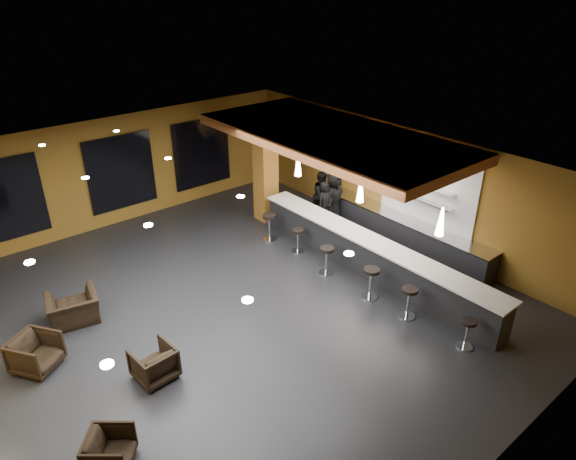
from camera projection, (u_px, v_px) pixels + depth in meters
floor at (240, 308)px, 12.82m from camera, size 12.00×13.00×0.10m
ceiling at (232, 173)px, 11.17m from camera, size 12.00×13.00×0.10m
wall_back at (119, 170)px, 16.46m from camera, size 12.00×0.10×3.50m
wall_front at (492, 410)px, 7.53m from camera, size 12.00×0.10×3.50m
wall_right at (401, 183)px, 15.45m from camera, size 0.10×13.00×3.50m
wood_soffit at (332, 137)px, 14.23m from camera, size 3.60×8.00×0.28m
window_left at (3, 201)px, 14.41m from camera, size 2.20×0.06×2.40m
window_center at (121, 172)px, 16.41m from camera, size 2.20×0.06×2.40m
window_right at (202, 153)px, 18.13m from camera, size 2.20×0.06×2.40m
tile_backsplash at (428, 186)px, 14.61m from camera, size 0.06×3.20×2.40m
bar_counter at (370, 258)px, 13.97m from camera, size 0.60×8.00×1.00m
bar_top at (371, 241)px, 13.73m from camera, size 0.78×8.10×0.05m
prep_counter at (402, 232)px, 15.49m from camera, size 0.70×6.00×0.86m
prep_top at (403, 218)px, 15.28m from camera, size 0.72×6.00×0.03m
wall_shelf_lower at (429, 202)px, 14.57m from camera, size 0.30×1.50×0.03m
wall_shelf_upper at (431, 187)px, 14.37m from camera, size 0.30×1.50×0.03m
column at (265, 169)px, 16.54m from camera, size 0.60×0.60×3.50m
pendant_0 at (441, 222)px, 11.76m from camera, size 0.20×0.20×0.70m
pendant_1 at (360, 189)px, 13.47m from camera, size 0.20×0.20×0.70m
pendant_2 at (298, 164)px, 15.17m from camera, size 0.20×0.20×0.70m
staff_a at (325, 206)px, 16.23m from camera, size 0.61×0.42×1.60m
staff_b at (322, 196)px, 16.94m from camera, size 0.85×0.69×1.66m
staff_c at (333, 198)px, 16.50m from camera, size 1.06×0.88×1.85m
armchair_a at (110, 451)px, 8.58m from camera, size 1.04×1.04×0.68m
armchair_b at (154, 363)px, 10.44m from camera, size 0.84×0.86×0.73m
armchair_c at (36, 353)px, 10.67m from camera, size 1.18×1.18×0.78m
armchair_d at (73, 309)px, 12.11m from camera, size 1.32×1.21×0.74m
bar_stool_0 at (467, 330)px, 11.23m from camera, size 0.37×0.37×0.73m
bar_stool_1 at (409, 299)px, 12.21m from camera, size 0.41×0.41×0.81m
bar_stool_2 at (371, 279)px, 12.92m from camera, size 0.43×0.43×0.85m
bar_stool_3 at (327, 257)px, 13.96m from camera, size 0.41×0.41×0.81m
bar_stool_4 at (298, 238)px, 15.07m from camera, size 0.37×0.37×0.73m
bar_stool_5 at (269, 224)px, 15.70m from camera, size 0.43×0.43×0.85m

